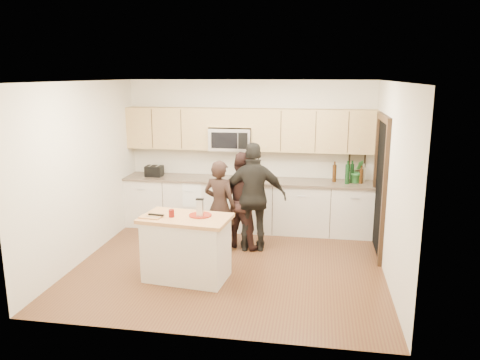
% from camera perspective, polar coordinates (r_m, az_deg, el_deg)
% --- Properties ---
extents(floor, '(4.50, 4.50, 0.00)m').
position_cam_1_polar(floor, '(7.16, -1.25, -10.23)').
color(floor, brown).
rests_on(floor, ground).
extents(room_shell, '(4.52, 4.02, 2.71)m').
position_cam_1_polar(room_shell, '(6.67, -1.32, 3.57)').
color(room_shell, beige).
rests_on(room_shell, ground).
extents(back_cabinetry, '(4.50, 0.66, 0.94)m').
position_cam_1_polar(back_cabinetry, '(8.57, 0.82, -2.96)').
color(back_cabinetry, beige).
rests_on(back_cabinetry, ground).
extents(upper_cabinetry, '(4.50, 0.33, 0.75)m').
position_cam_1_polar(upper_cabinetry, '(8.45, 1.23, 6.29)').
color(upper_cabinetry, tan).
rests_on(upper_cabinetry, ground).
extents(microwave, '(0.76, 0.41, 0.40)m').
position_cam_1_polar(microwave, '(8.49, -1.12, 5.02)').
color(microwave, silver).
rests_on(microwave, ground).
extents(doorway, '(0.06, 1.25, 2.20)m').
position_cam_1_polar(doorway, '(7.62, 16.74, -0.20)').
color(doorway, black).
rests_on(doorway, ground).
extents(framed_picture, '(0.30, 0.03, 0.38)m').
position_cam_1_polar(framed_picture, '(8.62, 14.08, 2.26)').
color(framed_picture, black).
rests_on(framed_picture, ground).
extents(dish_towel, '(0.34, 0.60, 0.48)m').
position_cam_1_polar(dish_towel, '(8.50, -5.70, -0.86)').
color(dish_towel, white).
rests_on(dish_towel, ground).
extents(island, '(1.27, 0.83, 0.90)m').
position_cam_1_polar(island, '(6.58, -6.53, -8.17)').
color(island, beige).
rests_on(island, ground).
extents(red_plate, '(0.31, 0.31, 0.02)m').
position_cam_1_polar(red_plate, '(6.46, -4.86, -4.29)').
color(red_plate, maroon).
rests_on(red_plate, island).
extents(box_grater, '(0.10, 0.06, 0.25)m').
position_cam_1_polar(box_grater, '(6.35, -4.91, -3.32)').
color(box_grater, silver).
rests_on(box_grater, red_plate).
extents(drink_glass, '(0.08, 0.08, 0.10)m').
position_cam_1_polar(drink_glass, '(6.43, -8.35, -4.04)').
color(drink_glass, '#670F0B').
rests_on(drink_glass, island).
extents(cutting_board, '(0.30, 0.19, 0.02)m').
position_cam_1_polar(cutting_board, '(6.46, -10.87, -4.47)').
color(cutting_board, '#B2814A').
rests_on(cutting_board, island).
extents(tongs, '(0.23, 0.06, 0.02)m').
position_cam_1_polar(tongs, '(6.48, -10.18, -4.19)').
color(tongs, black).
rests_on(tongs, cutting_board).
extents(knife, '(0.22, 0.04, 0.01)m').
position_cam_1_polar(knife, '(6.43, -10.67, -4.41)').
color(knife, silver).
rests_on(knife, cutting_board).
extents(toaster, '(0.30, 0.24, 0.20)m').
position_cam_1_polar(toaster, '(8.84, -10.42, 1.09)').
color(toaster, black).
rests_on(toaster, back_cabinetry).
extents(bottle_cluster, '(0.57, 0.23, 0.40)m').
position_cam_1_polar(bottle_cluster, '(8.36, 13.36, 0.89)').
color(bottle_cluster, '#371D0A').
rests_on(bottle_cluster, back_cabinetry).
extents(orchid, '(0.27, 0.25, 0.41)m').
position_cam_1_polar(orchid, '(8.39, 14.11, 1.03)').
color(orchid, '#338037').
rests_on(orchid, back_cabinetry).
extents(woman_left, '(0.62, 0.49, 1.49)m').
position_cam_1_polar(woman_left, '(7.48, -2.49, -3.18)').
color(woman_left, black).
rests_on(woman_left, ground).
extents(woman_center, '(0.93, 0.84, 1.58)m').
position_cam_1_polar(woman_center, '(7.65, 0.30, -2.41)').
color(woman_center, black).
rests_on(woman_center, ground).
extents(woman_right, '(1.08, 0.57, 1.76)m').
position_cam_1_polar(woman_right, '(7.45, 1.72, -2.13)').
color(woman_right, black).
rests_on(woman_right, ground).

